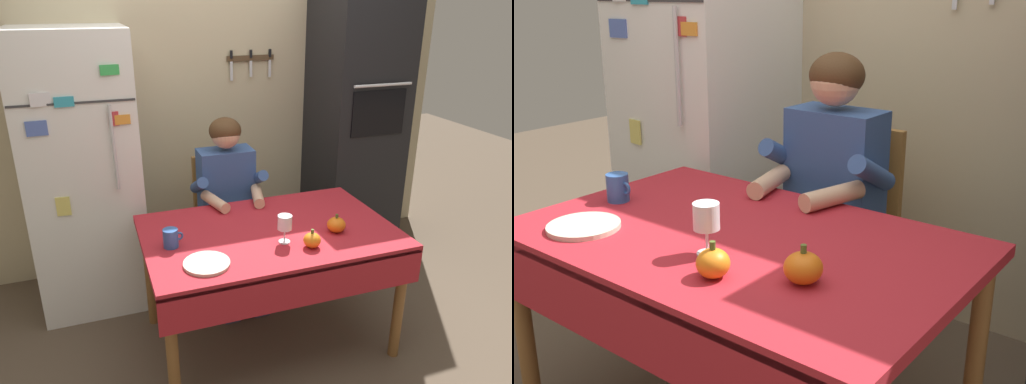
# 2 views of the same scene
# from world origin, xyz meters

# --- Properties ---
(ground_plane) EXTENTS (10.00, 10.00, 0.00)m
(ground_plane) POSITION_xyz_m (0.00, 0.00, 0.00)
(ground_plane) COLOR brown
(ground_plane) RESTS_ON ground
(back_wall_assembly) EXTENTS (3.70, 0.13, 2.60)m
(back_wall_assembly) POSITION_xyz_m (0.05, 1.35, 1.30)
(back_wall_assembly) COLOR #BCAD89
(back_wall_assembly) RESTS_ON ground
(refrigerator) EXTENTS (0.68, 0.71, 1.80)m
(refrigerator) POSITION_xyz_m (-0.95, 0.96, 0.90)
(refrigerator) COLOR white
(refrigerator) RESTS_ON ground
(wall_oven) EXTENTS (0.60, 0.64, 2.10)m
(wall_oven) POSITION_xyz_m (1.05, 1.00, 1.05)
(wall_oven) COLOR black
(wall_oven) RESTS_ON ground
(dining_table) EXTENTS (1.40, 0.90, 0.74)m
(dining_table) POSITION_xyz_m (0.00, 0.08, 0.66)
(dining_table) COLOR brown
(dining_table) RESTS_ON ground
(chair_behind_person) EXTENTS (0.40, 0.40, 0.93)m
(chair_behind_person) POSITION_xyz_m (-0.06, 0.87, 0.51)
(chair_behind_person) COLOR #9E6B33
(chair_behind_person) RESTS_ON ground
(seated_person) EXTENTS (0.47, 0.55, 1.25)m
(seated_person) POSITION_xyz_m (-0.06, 0.68, 0.74)
(seated_person) COLOR #38384C
(seated_person) RESTS_ON ground
(coffee_mug) EXTENTS (0.11, 0.08, 0.10)m
(coffee_mug) POSITION_xyz_m (-0.55, 0.08, 0.79)
(coffee_mug) COLOR #2D569E
(coffee_mug) RESTS_ON dining_table
(wine_glass) EXTENTS (0.08, 0.08, 0.16)m
(wine_glass) POSITION_xyz_m (0.02, -0.07, 0.85)
(wine_glass) COLOR white
(wine_glass) RESTS_ON dining_table
(pumpkin_large) EXTENTS (0.09, 0.09, 0.10)m
(pumpkin_large) POSITION_xyz_m (0.14, -0.17, 0.78)
(pumpkin_large) COLOR orange
(pumpkin_large) RESTS_ON dining_table
(pumpkin_medium) EXTENTS (0.10, 0.10, 0.11)m
(pumpkin_medium) POSITION_xyz_m (0.34, -0.05, 0.78)
(pumpkin_medium) COLOR orange
(pumpkin_medium) RESTS_ON dining_table
(serving_tray) EXTENTS (0.23, 0.23, 0.02)m
(serving_tray) POSITION_xyz_m (-0.42, -0.16, 0.75)
(serving_tray) COLOR beige
(serving_tray) RESTS_ON dining_table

